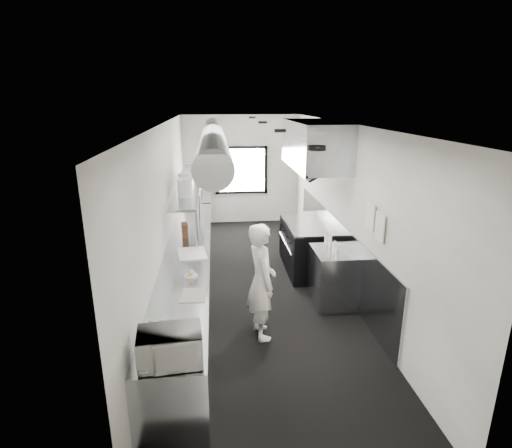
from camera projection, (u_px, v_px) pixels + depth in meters
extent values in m
cube|color=black|center=(257.00, 287.00, 7.16)|extent=(3.00, 8.00, 0.01)
cube|color=white|center=(257.00, 124.00, 6.33)|extent=(3.00, 8.00, 0.01)
cube|color=silver|center=(241.00, 170.00, 10.55)|extent=(3.00, 0.02, 2.80)
cube|color=silver|center=(315.00, 355.00, 2.94)|extent=(3.00, 0.02, 2.80)
cube|color=silver|center=(166.00, 213.00, 6.60)|extent=(0.02, 8.00, 2.80)
cube|color=silver|center=(345.00, 208.00, 6.89)|extent=(0.02, 8.00, 2.80)
cube|color=#99A0A7|center=(336.00, 249.00, 7.42)|extent=(0.03, 5.50, 1.10)
cylinder|color=gray|center=(213.00, 138.00, 6.72)|extent=(0.40, 6.40, 0.40)
cube|color=white|center=(241.00, 170.00, 10.51)|extent=(1.20, 0.03, 1.10)
cube|color=black|center=(241.00, 148.00, 10.36)|extent=(1.36, 0.03, 0.08)
cube|color=black|center=(242.00, 192.00, 10.70)|extent=(1.36, 0.03, 0.08)
cube|color=black|center=(217.00, 171.00, 10.46)|extent=(0.08, 0.03, 1.25)
cube|color=black|center=(266.00, 170.00, 10.59)|extent=(0.08, 0.03, 1.25)
cube|color=#99A0A7|center=(315.00, 144.00, 7.22)|extent=(0.80, 2.20, 0.80)
cube|color=#99A0A7|center=(293.00, 166.00, 7.30)|extent=(0.05, 2.20, 0.05)
cube|color=black|center=(310.00, 163.00, 7.31)|extent=(0.50, 2.10, 0.28)
cube|color=#99A0A7|center=(189.00, 278.00, 6.44)|extent=(0.70, 6.00, 0.90)
cube|color=#99A0A7|center=(188.00, 190.00, 7.53)|extent=(0.45, 3.00, 0.04)
cylinder|color=#99A0A7|center=(196.00, 230.00, 6.32)|extent=(0.04, 0.04, 0.66)
cylinder|color=#99A0A7|center=(199.00, 207.00, 7.65)|extent=(0.04, 0.04, 0.66)
cylinder|color=#99A0A7|center=(201.00, 191.00, 8.98)|extent=(0.04, 0.04, 0.66)
cube|color=black|center=(308.00, 247.00, 7.79)|extent=(0.85, 1.60, 0.90)
cube|color=#99A0A7|center=(309.00, 224.00, 7.65)|extent=(0.85, 1.60, 0.04)
cube|color=#99A0A7|center=(287.00, 248.00, 7.75)|extent=(0.03, 1.55, 0.80)
cylinder|color=#99A0A7|center=(285.00, 243.00, 7.72)|extent=(0.03, 1.30, 0.03)
cube|color=#99A0A7|center=(333.00, 277.00, 6.47)|extent=(0.65, 0.80, 0.90)
cube|color=#99A0A7|center=(197.00, 215.00, 9.95)|extent=(0.70, 1.20, 0.90)
cube|color=silver|center=(370.00, 216.00, 5.69)|extent=(0.02, 0.28, 0.38)
cube|color=silver|center=(380.00, 227.00, 5.37)|extent=(0.02, 0.28, 0.38)
imported|color=silver|center=(261.00, 281.00, 5.48)|extent=(0.48, 0.65, 1.63)
imported|color=white|center=(170.00, 347.00, 3.62)|extent=(0.56, 0.45, 0.31)
cylinder|color=#AAB3A5|center=(156.00, 322.00, 4.23)|extent=(0.17, 0.17, 0.10)
cylinder|color=#AAB3A5|center=(164.00, 321.00, 4.25)|extent=(0.15, 0.15, 0.09)
cube|color=beige|center=(194.00, 295.00, 4.90)|extent=(0.32, 0.39, 0.01)
cylinder|color=silver|center=(191.00, 276.00, 5.43)|extent=(0.22, 0.22, 0.01)
sphere|color=#D6BF70|center=(191.00, 272.00, 5.42)|extent=(0.08, 0.08, 0.08)
cube|color=silver|center=(192.00, 253.00, 6.21)|extent=(0.48, 0.60, 0.02)
cube|color=#4F2E1C|center=(185.00, 230.00, 6.98)|extent=(0.13, 0.23, 0.23)
cylinder|color=silver|center=(185.00, 188.00, 6.90)|extent=(0.33, 0.33, 0.31)
cylinder|color=silver|center=(186.00, 183.00, 7.25)|extent=(0.29, 0.29, 0.35)
cylinder|color=silver|center=(188.00, 179.00, 7.68)|extent=(0.27, 0.27, 0.32)
cylinder|color=silver|center=(189.00, 172.00, 8.26)|extent=(0.31, 0.31, 0.37)
cylinder|color=silver|center=(337.00, 254.00, 6.00)|extent=(0.07, 0.07, 0.16)
cylinder|color=silver|center=(334.00, 248.00, 6.21)|extent=(0.07, 0.07, 0.19)
cylinder|color=silver|center=(335.00, 247.00, 6.29)|extent=(0.06, 0.06, 0.16)
cylinder|color=silver|center=(330.00, 242.00, 6.48)|extent=(0.06, 0.06, 0.17)
cylinder|color=silver|center=(326.00, 239.00, 6.61)|extent=(0.08, 0.08, 0.18)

